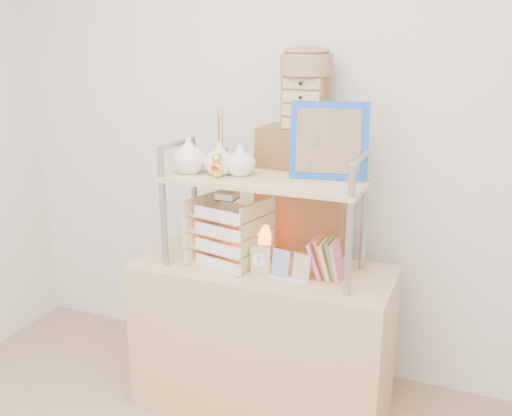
{
  "coord_description": "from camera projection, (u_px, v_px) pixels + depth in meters",
  "views": [
    {
      "loc": [
        0.89,
        -1.09,
        1.77
      ],
      "look_at": [
        -0.03,
        1.2,
        1.03
      ],
      "focal_mm": 40.0,
      "sensor_mm": 36.0,
      "label": 1
    }
  ],
  "objects": [
    {
      "name": "room_shell",
      "position": [
        164.0,
        65.0,
        1.66
      ],
      "size": [
        3.42,
        3.41,
        2.61
      ],
      "color": "silver",
      "rests_on": "ground"
    },
    {
      "name": "salt_lamp",
      "position": [
        257.0,
        239.0,
        2.68
      ],
      "size": [
        0.14,
        0.13,
        0.22
      ],
      "color": "brown",
      "rests_on": "desk"
    },
    {
      "name": "letter_tray",
      "position": [
        228.0,
        235.0,
        2.66
      ],
      "size": [
        0.34,
        0.33,
        0.35
      ],
      "color": "tan",
      "rests_on": "desk"
    },
    {
      "name": "hutch",
      "position": [
        250.0,
        173.0,
        2.55
      ],
      "size": [
        0.9,
        0.34,
        0.76
      ],
      "color": "#91959F",
      "rests_on": "desk"
    },
    {
      "name": "woven_basket",
      "position": [
        307.0,
        64.0,
        2.67
      ],
      "size": [
        0.25,
        0.25,
        0.1
      ],
      "primitive_type": "cylinder",
      "color": "#986E45",
      "rests_on": "drawer_chest"
    },
    {
      "name": "cabinet",
      "position": [
        303.0,
        257.0,
        2.97
      ],
      "size": [
        0.46,
        0.27,
        1.35
      ],
      "primitive_type": "cube",
      "rotation": [
        0.0,
        0.0,
        -0.06
      ],
      "color": "brown",
      "rests_on": "ground"
    },
    {
      "name": "drawer_chest",
      "position": [
        305.0,
        102.0,
        2.72
      ],
      "size": [
        0.2,
        0.16,
        0.25
      ],
      "color": "brown",
      "rests_on": "cabinet"
    },
    {
      "name": "postcard_stand",
      "position": [
        290.0,
        271.0,
        2.5
      ],
      "size": [
        0.19,
        0.08,
        0.13
      ],
      "color": "white",
      "rests_on": "desk"
    },
    {
      "name": "desk_clock",
      "position": [
        261.0,
        259.0,
        2.57
      ],
      "size": [
        0.1,
        0.06,
        0.13
      ],
      "color": "tan",
      "rests_on": "desk"
    },
    {
      "name": "desk",
      "position": [
        263.0,
        339.0,
        2.75
      ],
      "size": [
        1.2,
        0.5,
        0.75
      ],
      "primitive_type": "cube",
      "color": "tan",
      "rests_on": "ground"
    }
  ]
}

